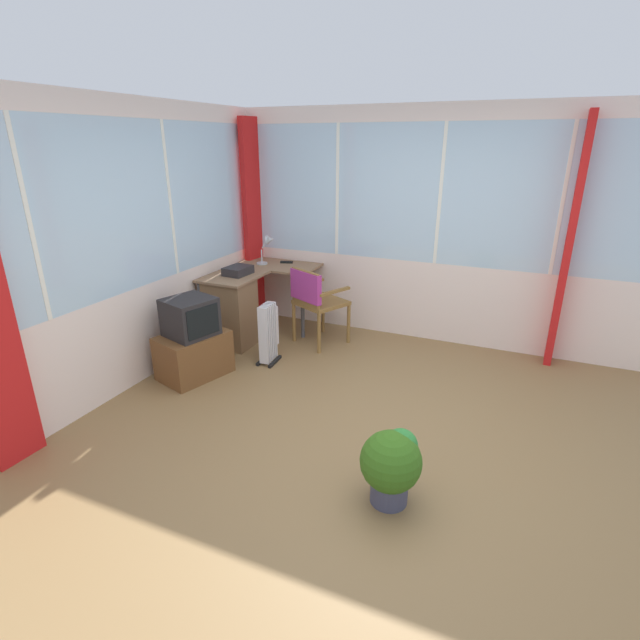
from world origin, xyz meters
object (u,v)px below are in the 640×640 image
object	(u,v)px
desk	(234,307)
paper_tray	(238,271)
tv_on_stand	(193,342)
tv_remote	(287,262)
space_heater	(269,333)
potted_plant	(392,463)
desk_lamp	(268,245)
wooden_armchair	(313,296)

from	to	relation	value
desk	paper_tray	bearing A→B (deg)	-6.43
paper_tray	tv_on_stand	xyz separation A→B (m)	(-0.96, -0.08, -0.47)
desk	paper_tray	size ratio (longest dim) A/B	4.19
tv_remote	space_heater	xyz separation A→B (m)	(-1.08, -0.34, -0.47)
potted_plant	desk_lamp	bearing A→B (deg)	42.06
desk_lamp	tv_on_stand	xyz separation A→B (m)	(-1.56, -0.02, -0.65)
space_heater	tv_on_stand	bearing A→B (deg)	138.23
desk	tv_remote	distance (m)	0.91
paper_tray	potted_plant	distance (m)	3.03
desk_lamp	space_heater	world-z (taller)	desk_lamp
desk	wooden_armchair	world-z (taller)	wooden_armchair
desk_lamp	tv_remote	bearing A→B (deg)	-66.56
wooden_armchair	space_heater	size ratio (longest dim) A/B	1.39
desk	space_heater	size ratio (longest dim) A/B	1.99
paper_tray	space_heater	bearing A→B (deg)	-123.52
tv_remote	tv_on_stand	distance (m)	1.71
tv_remote	potted_plant	distance (m)	3.33
tv_remote	potted_plant	world-z (taller)	tv_remote
desk_lamp	wooden_armchair	distance (m)	0.97
tv_on_stand	potted_plant	bearing A→B (deg)	-112.66
tv_on_stand	space_heater	bearing A→B (deg)	-41.77
wooden_armchair	tv_on_stand	xyz separation A→B (m)	(-1.15, 0.75, -0.22)
desk_lamp	potted_plant	bearing A→B (deg)	-137.94
wooden_armchair	paper_tray	bearing A→B (deg)	102.95
desk_lamp	space_heater	xyz separation A→B (m)	(-0.99, -0.53, -0.68)
desk	space_heater	bearing A→B (deg)	-115.05
paper_tray	wooden_armchair	world-z (taller)	wooden_armchair
desk_lamp	space_heater	distance (m)	1.31
desk	space_heater	world-z (taller)	desk
tv_remote	desk	bearing A→B (deg)	142.85
wooden_armchair	potted_plant	xyz separation A→B (m)	(-2.08, -1.48, -0.29)
tv_remote	potted_plant	size ratio (longest dim) A/B	0.30
desk	space_heater	xyz separation A→B (m)	(-0.28, -0.60, -0.10)
desk_lamp	potted_plant	size ratio (longest dim) A/B	0.69
tv_remote	space_heater	distance (m)	1.22
paper_tray	desk	bearing A→B (deg)	173.57
desk_lamp	tv_on_stand	distance (m)	1.69
tv_remote	tv_on_stand	size ratio (longest dim) A/B	0.19
tv_remote	wooden_armchair	xyz separation A→B (m)	(-0.50, -0.58, -0.21)
desk_lamp	desk	bearing A→B (deg)	174.69
tv_remote	wooden_armchair	bearing A→B (deg)	-149.57
desk	desk_lamp	world-z (taller)	desk_lamp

